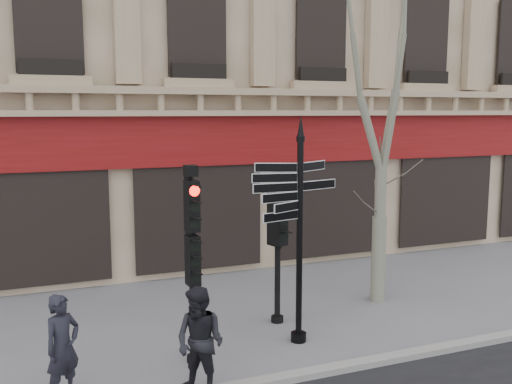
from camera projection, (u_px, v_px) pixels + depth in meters
ground at (274, 345)px, 10.67m from camera, size 80.00×80.00×0.00m
kerb at (307, 374)px, 9.37m from camera, size 80.00×0.25×0.12m
fingerpost at (300, 192)px, 10.47m from camera, size 1.89×1.89×4.29m
traffic_signal_main at (192, 240)px, 9.66m from camera, size 0.40×0.31×3.46m
traffic_signal_secondary at (278, 234)px, 11.60m from camera, size 0.52×0.42×2.68m
plane_tree at (384, 64)px, 12.42m from camera, size 2.88×2.88×7.66m
pedestrian_a at (63, 348)px, 8.57m from camera, size 0.72×0.67×1.65m
pedestrian_b at (200, 342)px, 8.69m from camera, size 1.03×1.05×1.71m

